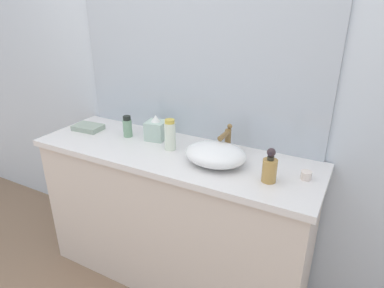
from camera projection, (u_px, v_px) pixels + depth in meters
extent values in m
cube|color=silver|center=(195.00, 68.00, 1.96)|extent=(6.00, 0.06, 2.60)
cube|color=beige|center=(174.00, 220.00, 2.06)|extent=(1.60, 0.49, 0.86)
cube|color=silver|center=(172.00, 154.00, 1.88)|extent=(1.64, 0.53, 0.03)
cube|color=#B2BCC6|center=(194.00, 46.00, 1.87)|extent=(1.54, 0.01, 1.08)
ellipsoid|color=white|center=(215.00, 154.00, 1.71)|extent=(0.32, 0.26, 0.10)
cylinder|color=brown|center=(228.00, 141.00, 1.84)|extent=(0.03, 0.03, 0.13)
cylinder|color=brown|center=(224.00, 135.00, 1.77)|extent=(0.03, 0.11, 0.03)
sphere|color=brown|center=(230.00, 126.00, 1.82)|extent=(0.03, 0.03, 0.03)
cylinder|color=#B58A46|center=(269.00, 171.00, 1.54)|extent=(0.07, 0.07, 0.11)
cylinder|color=#313024|center=(271.00, 158.00, 1.52)|extent=(0.03, 0.03, 0.02)
sphere|color=#392B2E|center=(271.00, 152.00, 1.51)|extent=(0.04, 0.04, 0.04)
cylinder|color=#312730|center=(271.00, 153.00, 1.50)|extent=(0.02, 0.02, 0.02)
cylinder|color=white|center=(170.00, 136.00, 1.87)|extent=(0.06, 0.06, 0.16)
cylinder|color=gold|center=(170.00, 121.00, 1.83)|extent=(0.05, 0.05, 0.02)
cylinder|color=#7BA583|center=(128.00, 128.00, 2.06)|extent=(0.05, 0.05, 0.11)
cylinder|color=black|center=(127.00, 118.00, 2.03)|extent=(0.05, 0.05, 0.02)
cube|color=#B0CBBC|center=(156.00, 130.00, 2.01)|extent=(0.13, 0.13, 0.11)
cone|color=white|center=(156.00, 119.00, 1.98)|extent=(0.06, 0.06, 0.04)
cylinder|color=silver|center=(306.00, 175.00, 1.58)|extent=(0.05, 0.05, 0.04)
cube|color=#97A897|center=(88.00, 127.00, 2.18)|extent=(0.19, 0.14, 0.03)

